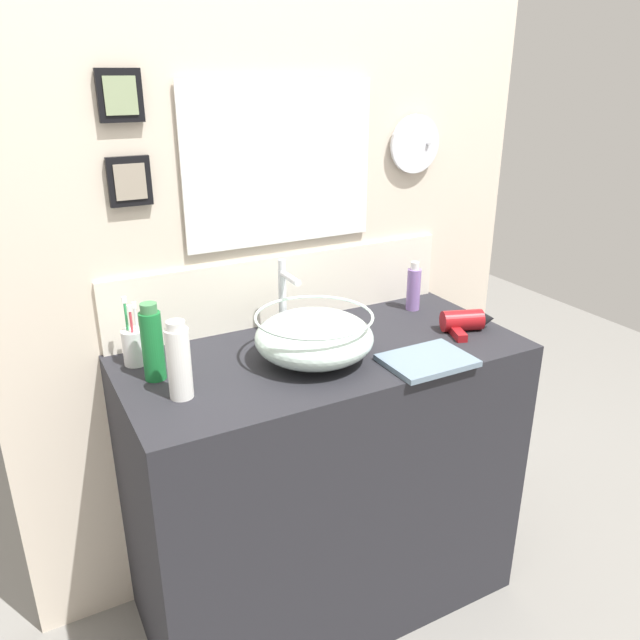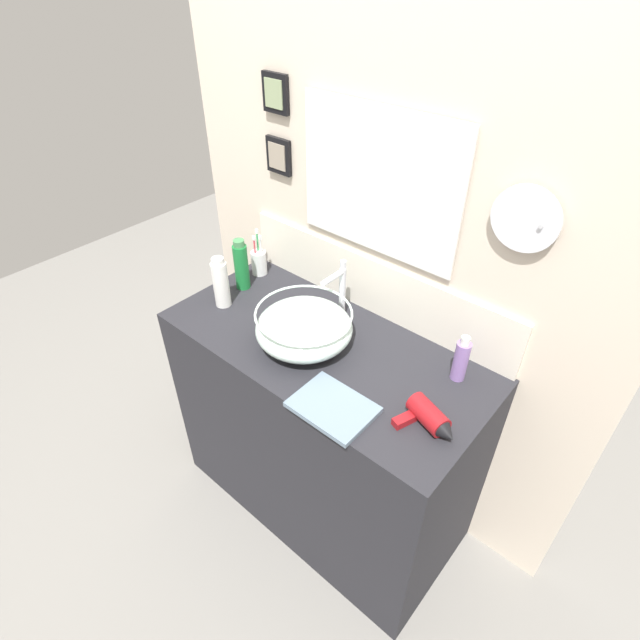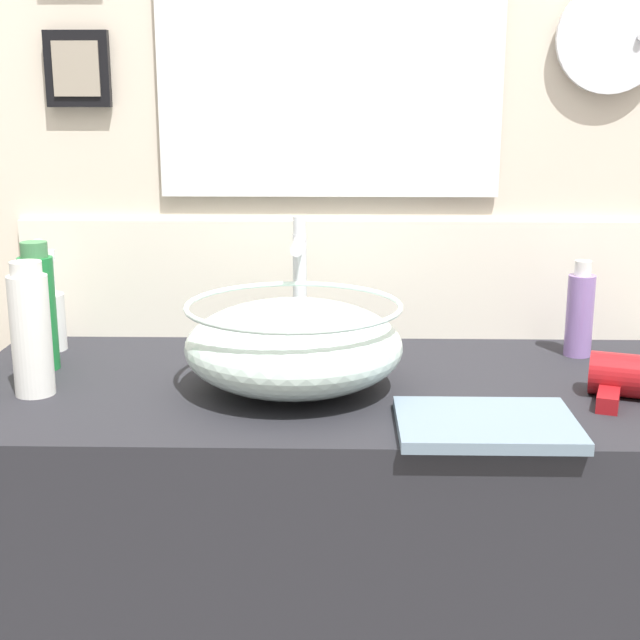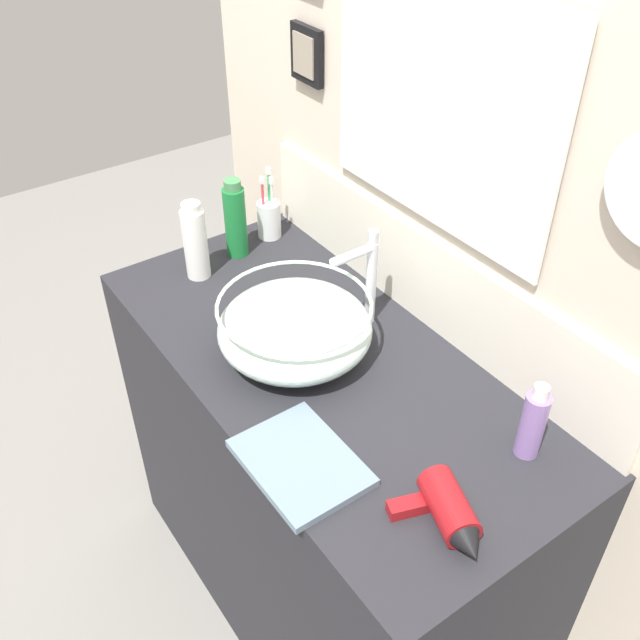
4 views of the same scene
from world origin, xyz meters
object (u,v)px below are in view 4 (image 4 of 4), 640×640
(hair_drier, at_px, (449,513))
(toothbrush_cup, at_px, (269,218))
(spray_bottle, at_px, (235,220))
(shampoo_bottle, at_px, (195,242))
(hand_towel, at_px, (301,462))
(lotion_bottle, at_px, (533,423))
(faucet, at_px, (367,273))
(glass_bowl_sink, at_px, (295,328))

(hair_drier, distance_m, toothbrush_cup, 0.99)
(spray_bottle, bearing_deg, shampoo_bottle, -76.35)
(hair_drier, xyz_separation_m, hand_towel, (-0.25, -0.13, -0.02))
(lotion_bottle, height_order, hand_towel, lotion_bottle)
(faucet, bearing_deg, lotion_bottle, 0.81)
(lotion_bottle, relative_size, hand_towel, 0.69)
(glass_bowl_sink, distance_m, faucet, 0.20)
(hair_drier, bearing_deg, toothbrush_cup, 165.63)
(faucet, bearing_deg, glass_bowl_sink, -90.00)
(glass_bowl_sink, height_order, shampoo_bottle, shampoo_bottle)
(faucet, height_order, spray_bottle, faucet)
(spray_bottle, bearing_deg, lotion_bottle, 6.28)
(faucet, bearing_deg, hand_towel, -53.16)
(hand_towel, bearing_deg, lotion_bottle, 59.48)
(glass_bowl_sink, bearing_deg, faucet, 90.00)
(glass_bowl_sink, height_order, toothbrush_cup, toothbrush_cup)
(spray_bottle, relative_size, hand_towel, 0.88)
(lotion_bottle, xyz_separation_m, shampoo_bottle, (-0.87, -0.23, 0.02))
(glass_bowl_sink, distance_m, spray_bottle, 0.43)
(hand_towel, bearing_deg, spray_bottle, 158.98)
(shampoo_bottle, relative_size, hand_towel, 0.85)
(shampoo_bottle, bearing_deg, spray_bottle, 103.65)
(glass_bowl_sink, height_order, faucet, faucet)
(faucet, height_order, hand_towel, faucet)
(faucet, height_order, toothbrush_cup, faucet)
(faucet, relative_size, shampoo_bottle, 1.18)
(glass_bowl_sink, xyz_separation_m, hand_towel, (0.27, -0.17, -0.06))
(toothbrush_cup, height_order, spray_bottle, spray_bottle)
(hand_towel, bearing_deg, shampoo_bottle, 168.43)
(spray_bottle, height_order, hand_towel, spray_bottle)
(glass_bowl_sink, xyz_separation_m, faucet, (0.00, 0.19, 0.07))
(lotion_bottle, distance_m, spray_bottle, 0.91)
(glass_bowl_sink, xyz_separation_m, shampoo_bottle, (-0.39, -0.03, 0.03))
(faucet, height_order, lotion_bottle, faucet)
(shampoo_bottle, bearing_deg, hand_towel, -11.57)
(hair_drier, bearing_deg, glass_bowl_sink, 176.17)
(hair_drier, xyz_separation_m, shampoo_bottle, (-0.91, 0.00, 0.07))
(glass_bowl_sink, xyz_separation_m, lotion_bottle, (0.48, 0.20, 0.00))
(lotion_bottle, bearing_deg, spray_bottle, -173.72)
(hair_drier, distance_m, hand_towel, 0.28)
(lotion_bottle, relative_size, shampoo_bottle, 0.82)
(toothbrush_cup, xyz_separation_m, hand_towel, (0.71, -0.38, -0.05))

